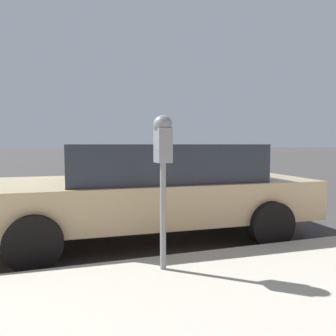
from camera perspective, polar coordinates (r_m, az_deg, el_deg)
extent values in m
plane|color=#3D3A3A|center=(5.91, -9.76, -9.70)|extent=(220.00, 220.00, 0.00)
cylinder|color=gray|center=(3.32, -0.87, -8.42)|extent=(0.06, 0.06, 1.08)
cube|color=gray|center=(3.24, -0.89, 3.94)|extent=(0.20, 0.14, 0.34)
sphere|color=gray|center=(3.25, -0.89, 7.53)|extent=(0.19, 0.19, 0.19)
cube|color=gold|center=(3.34, -1.44, 3.22)|extent=(0.01, 0.11, 0.12)
cube|color=black|center=(3.34, -1.44, 5.26)|extent=(0.01, 0.10, 0.08)
cube|color=tan|center=(4.96, -3.58, -5.24)|extent=(2.08, 4.92, 0.56)
cube|color=#232833|center=(4.94, -1.41, 1.09)|extent=(1.77, 2.78, 0.53)
cylinder|color=black|center=(4.00, -22.31, -11.95)|extent=(0.24, 0.65, 0.64)
cylinder|color=black|center=(5.84, -20.36, -6.86)|extent=(0.24, 0.65, 0.64)
cylinder|color=black|center=(4.74, 17.42, -9.32)|extent=(0.24, 0.65, 0.64)
cylinder|color=black|center=(6.36, 7.90, -5.73)|extent=(0.24, 0.65, 0.64)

